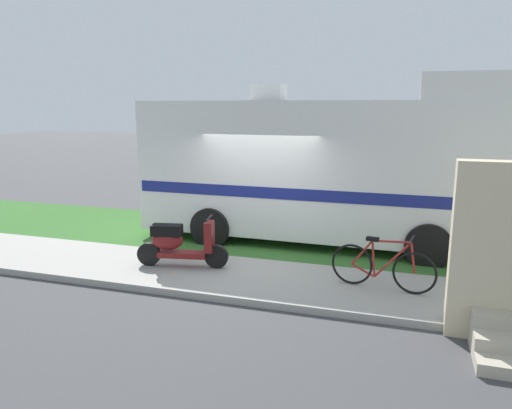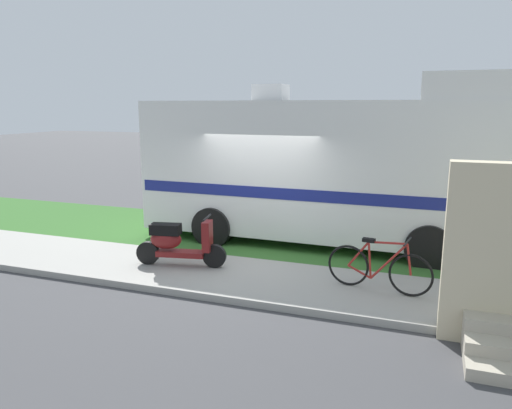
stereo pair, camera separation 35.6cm
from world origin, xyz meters
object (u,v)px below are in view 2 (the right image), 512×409
(scooter, at_px, (177,242))
(bicycle, at_px, (379,268))
(pickup_truck_near, at_px, (271,173))
(motorhome_rv, at_px, (325,167))
(bottle_green, at_px, (479,284))

(scooter, bearing_deg, bicycle, -0.18)
(scooter, xyz_separation_m, pickup_truck_near, (-0.44, 7.05, 0.35))
(motorhome_rv, distance_m, scooter, 3.74)
(motorhome_rv, height_order, pickup_truck_near, motorhome_rv)
(bicycle, relative_size, bottle_green, 5.68)
(pickup_truck_near, bearing_deg, bottle_green, -49.15)
(motorhome_rv, height_order, bicycle, motorhome_rv)
(motorhome_rv, bearing_deg, pickup_truck_near, 121.58)
(scooter, distance_m, bicycle, 3.69)
(motorhome_rv, distance_m, bottle_green, 4.11)
(bottle_green, bearing_deg, motorhome_rv, 142.99)
(bottle_green, bearing_deg, scooter, -174.62)
(pickup_truck_near, height_order, bottle_green, pickup_truck_near)
(scooter, relative_size, pickup_truck_near, 0.32)
(bicycle, distance_m, pickup_truck_near, 8.19)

